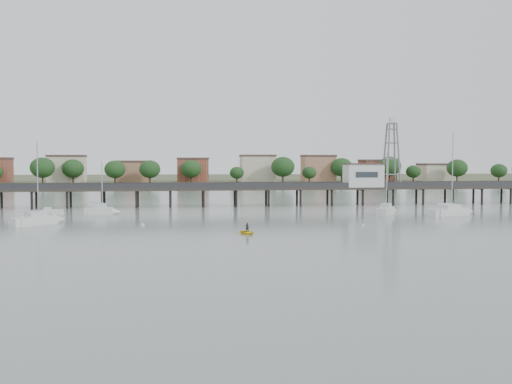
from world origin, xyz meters
TOP-DOWN VIEW (x-y plane):
  - ground_plane at (0.00, 0.00)m, footprint 500.00×500.00m
  - pier at (0.00, 60.00)m, footprint 150.00×5.00m
  - pier_building at (25.00, 60.00)m, footprint 8.40×5.40m
  - lattice_tower at (31.50, 60.00)m, footprint 3.20×3.20m
  - sailboat_d at (34.03, 34.42)m, footprint 9.83×5.81m
  - sailboat_b at (-28.88, 43.65)m, footprint 5.90×1.78m
  - sailboat_a at (-36.12, 28.39)m, footprint 7.36×7.33m
  - sailboat_c at (22.32, 37.85)m, footprint 5.60×6.94m
  - white_tender at (-38.48, 45.17)m, footprint 4.02×2.16m
  - yellow_dinghy at (-6.50, 12.47)m, footprint 2.27×1.27m
  - dinghy_occupant at (-6.50, 12.47)m, footprint 0.50×1.29m
  - mooring_buoys at (2.53, 31.11)m, footprint 75.43×24.94m
  - far_shore at (0.36, 239.58)m, footprint 500.00×170.00m

SIDE VIEW (x-z plane):
  - ground_plane at x=0.00m, z-range 0.00..0.00m
  - yellow_dinghy at x=-6.50m, z-range -1.53..1.53m
  - dinghy_occupant at x=-6.50m, z-range -0.15..0.15m
  - mooring_buoys at x=2.53m, z-range -0.12..0.28m
  - white_tender at x=-38.48m, z-range -0.28..1.20m
  - sailboat_d at x=34.03m, z-range -7.12..8.38m
  - sailboat_a at x=-36.12m, z-range -6.01..7.30m
  - sailboat_c at x=22.32m, z-range -5.19..6.49m
  - sailboat_b at x=-28.88m, z-range -4.31..5.64m
  - far_shore at x=0.36m, z-range -4.25..6.15m
  - pier at x=0.00m, z-range 1.04..6.54m
  - pier_building at x=25.00m, z-range 4.02..9.32m
  - lattice_tower at x=31.50m, z-range 3.35..18.85m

